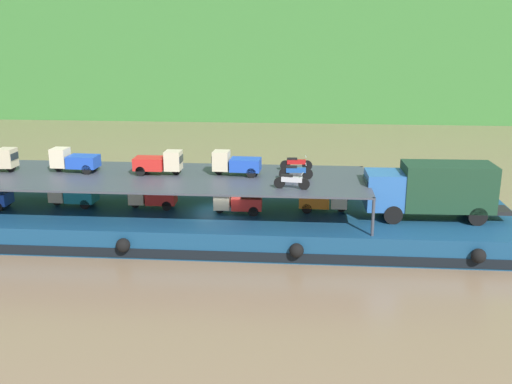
{
  "coord_description": "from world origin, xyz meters",
  "views": [
    {
      "loc": [
        4.71,
        -31.93,
        11.64
      ],
      "look_at": [
        2.07,
        0.0,
        2.7
      ],
      "focal_mm": 41.34,
      "sensor_mm": 36.0,
      "label": 1
    }
  ],
  "objects_px": {
    "mini_truck_lower_bow": "(324,200)",
    "motorcycle_upper_centre": "(296,172)",
    "motorcycle_upper_port": "(291,181)",
    "mini_truck_lower_aft": "(72,195)",
    "mini_truck_upper_mid": "(74,160)",
    "mini_truck_lower_mid": "(152,196)",
    "covered_lorry": "(433,189)",
    "mini_truck_lower_fore": "(237,201)",
    "mini_truck_upper_fore": "(159,163)",
    "motorcycle_upper_stbd": "(296,163)",
    "mini_truck_upper_bow": "(236,163)",
    "cargo_barge": "(220,224)"
  },
  "relations": [
    {
      "from": "covered_lorry",
      "to": "motorcycle_upper_stbd",
      "type": "xyz_separation_m",
      "value": [
        -7.49,
        2.46,
        0.74
      ]
    },
    {
      "from": "mini_truck_lower_mid",
      "to": "mini_truck_upper_mid",
      "type": "height_order",
      "value": "mini_truck_upper_mid"
    },
    {
      "from": "mini_truck_lower_mid",
      "to": "mini_truck_lower_bow",
      "type": "distance_m",
      "value": 10.0
    },
    {
      "from": "mini_truck_upper_mid",
      "to": "motorcycle_upper_stbd",
      "type": "height_order",
      "value": "mini_truck_upper_mid"
    },
    {
      "from": "mini_truck_lower_aft",
      "to": "mini_truck_upper_fore",
      "type": "height_order",
      "value": "mini_truck_upper_fore"
    },
    {
      "from": "mini_truck_lower_aft",
      "to": "motorcycle_upper_port",
      "type": "relative_size",
      "value": 1.46
    },
    {
      "from": "mini_truck_upper_bow",
      "to": "motorcycle_upper_centre",
      "type": "distance_m",
      "value": 3.5
    },
    {
      "from": "cargo_barge",
      "to": "mini_truck_lower_aft",
      "type": "relative_size",
      "value": 12.06
    },
    {
      "from": "mini_truck_lower_mid",
      "to": "motorcycle_upper_centre",
      "type": "xyz_separation_m",
      "value": [
        8.34,
        -0.38,
        1.74
      ]
    },
    {
      "from": "mini_truck_lower_fore",
      "to": "mini_truck_upper_fore",
      "type": "xyz_separation_m",
      "value": [
        -4.57,
        0.75,
        2.0
      ]
    },
    {
      "from": "mini_truck_upper_bow",
      "to": "motorcycle_upper_stbd",
      "type": "bearing_deg",
      "value": 22.93
    },
    {
      "from": "cargo_barge",
      "to": "motorcycle_upper_centre",
      "type": "xyz_separation_m",
      "value": [
        4.28,
        0.03,
        3.18
      ]
    },
    {
      "from": "motorcycle_upper_port",
      "to": "mini_truck_lower_bow",
      "type": "bearing_deg",
      "value": 55.17
    },
    {
      "from": "motorcycle_upper_port",
      "to": "mini_truck_upper_bow",
      "type": "bearing_deg",
      "value": 139.54
    },
    {
      "from": "mini_truck_upper_bow",
      "to": "mini_truck_lower_mid",
      "type": "bearing_deg",
      "value": -176.73
    },
    {
      "from": "covered_lorry",
      "to": "motorcycle_upper_port",
      "type": "bearing_deg",
      "value": -167.12
    },
    {
      "from": "mini_truck_lower_mid",
      "to": "motorcycle_upper_stbd",
      "type": "xyz_separation_m",
      "value": [
        8.32,
        1.72,
        1.74
      ]
    },
    {
      "from": "mini_truck_lower_aft",
      "to": "mini_truck_upper_mid",
      "type": "xyz_separation_m",
      "value": [
        0.15,
        0.32,
        2.0
      ]
    },
    {
      "from": "cargo_barge",
      "to": "motorcycle_upper_centre",
      "type": "distance_m",
      "value": 5.34
    },
    {
      "from": "mini_truck_upper_fore",
      "to": "mini_truck_upper_bow",
      "type": "relative_size",
      "value": 0.99
    },
    {
      "from": "covered_lorry",
      "to": "mini_truck_upper_mid",
      "type": "bearing_deg",
      "value": 177.07
    },
    {
      "from": "motorcycle_upper_port",
      "to": "motorcycle_upper_centre",
      "type": "relative_size",
      "value": 1.0
    },
    {
      "from": "mini_truck_lower_mid",
      "to": "motorcycle_upper_centre",
      "type": "distance_m",
      "value": 8.53
    },
    {
      "from": "mini_truck_lower_bow",
      "to": "mini_truck_upper_bow",
      "type": "relative_size",
      "value": 1.0
    },
    {
      "from": "mini_truck_lower_bow",
      "to": "mini_truck_upper_bow",
      "type": "xyz_separation_m",
      "value": [
        -5.08,
        0.13,
        2.0
      ]
    },
    {
      "from": "mini_truck_lower_fore",
      "to": "mini_truck_upper_fore",
      "type": "bearing_deg",
      "value": 170.69
    },
    {
      "from": "mini_truck_upper_mid",
      "to": "motorcycle_upper_port",
      "type": "relative_size",
      "value": 1.47
    },
    {
      "from": "mini_truck_upper_mid",
      "to": "mini_truck_lower_bow",
      "type": "bearing_deg",
      "value": -0.6
    },
    {
      "from": "mini_truck_lower_mid",
      "to": "motorcycle_upper_port",
      "type": "relative_size",
      "value": 1.47
    },
    {
      "from": "mini_truck_lower_aft",
      "to": "mini_truck_lower_fore",
      "type": "height_order",
      "value": "same"
    },
    {
      "from": "cargo_barge",
      "to": "mini_truck_lower_aft",
      "type": "bearing_deg",
      "value": 177.4
    },
    {
      "from": "mini_truck_upper_mid",
      "to": "mini_truck_upper_fore",
      "type": "height_order",
      "value": "same"
    },
    {
      "from": "mini_truck_lower_bow",
      "to": "motorcycle_upper_centre",
      "type": "distance_m",
      "value": 2.46
    },
    {
      "from": "motorcycle_upper_port",
      "to": "mini_truck_upper_fore",
      "type": "bearing_deg",
      "value": 161.22
    },
    {
      "from": "motorcycle_upper_centre",
      "to": "motorcycle_upper_port",
      "type": "bearing_deg",
      "value": -94.92
    },
    {
      "from": "covered_lorry",
      "to": "mini_truck_lower_fore",
      "type": "relative_size",
      "value": 2.85
    },
    {
      "from": "mini_truck_upper_bow",
      "to": "motorcycle_upper_port",
      "type": "relative_size",
      "value": 1.47
    },
    {
      "from": "cargo_barge",
      "to": "mini_truck_lower_aft",
      "type": "xyz_separation_m",
      "value": [
        -8.82,
        0.4,
        1.44
      ]
    },
    {
      "from": "mini_truck_lower_fore",
      "to": "cargo_barge",
      "type": "bearing_deg",
      "value": 167.63
    },
    {
      "from": "mini_truck_lower_fore",
      "to": "mini_truck_lower_mid",
      "type": "bearing_deg",
      "value": 172.9
    },
    {
      "from": "motorcycle_upper_centre",
      "to": "mini_truck_upper_fore",
      "type": "bearing_deg",
      "value": 176.34
    },
    {
      "from": "mini_truck_lower_mid",
      "to": "mini_truck_lower_bow",
      "type": "relative_size",
      "value": 1.0
    },
    {
      "from": "mini_truck_upper_fore",
      "to": "motorcycle_upper_port",
      "type": "relative_size",
      "value": 1.45
    },
    {
      "from": "mini_truck_lower_aft",
      "to": "motorcycle_upper_centre",
      "type": "bearing_deg",
      "value": -1.64
    },
    {
      "from": "mini_truck_lower_fore",
      "to": "mini_truck_upper_bow",
      "type": "distance_m",
      "value": 2.2
    },
    {
      "from": "mini_truck_lower_fore",
      "to": "mini_truck_upper_fore",
      "type": "relative_size",
      "value": 1.01
    },
    {
      "from": "mini_truck_lower_mid",
      "to": "mini_truck_upper_bow",
      "type": "relative_size",
      "value": 1.0
    },
    {
      "from": "cargo_barge",
      "to": "mini_truck_lower_bow",
      "type": "bearing_deg",
      "value": 5.43
    },
    {
      "from": "motorcycle_upper_stbd",
      "to": "mini_truck_lower_fore",
      "type": "bearing_deg",
      "value": -144.15
    },
    {
      "from": "covered_lorry",
      "to": "motorcycle_upper_centre",
      "type": "relative_size",
      "value": 4.15
    }
  ]
}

